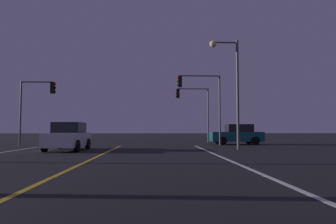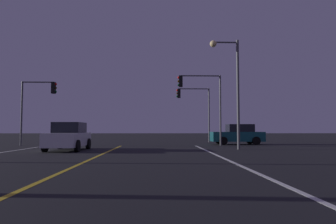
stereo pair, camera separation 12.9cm
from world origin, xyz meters
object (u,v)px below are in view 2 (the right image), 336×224
traffic_light_far_right (193,102)px  street_lamp_right_far (231,79)px  traffic_light_near_right (200,93)px  car_oncoming (69,137)px  traffic_light_near_left (39,98)px  car_crossing_side (238,135)px

traffic_light_far_right → street_lamp_right_far: bearing=97.0°
traffic_light_near_right → street_lamp_right_far: street_lamp_right_far is taller
car_oncoming → traffic_light_near_left: size_ratio=0.86×
traffic_light_near_right → street_lamp_right_far: 4.99m
car_oncoming → street_lamp_right_far: bearing=92.7°
car_crossing_side → traffic_light_near_left: (-16.03, -1.49, 2.91)m
traffic_light_near_right → traffic_light_far_right: (0.08, 5.50, -0.23)m
traffic_light_near_left → street_lamp_right_far: bearing=-18.9°
traffic_light_near_right → traffic_light_far_right: 5.51m
car_oncoming → traffic_light_far_right: (8.85, 10.77, 3.12)m
car_crossing_side → traffic_light_near_left: 16.36m
car_crossing_side → traffic_light_near_right: bearing=23.8°
car_crossing_side → street_lamp_right_far: size_ratio=0.61×
traffic_light_near_right → car_oncoming: bearing=31.0°
traffic_light_near_right → traffic_light_far_right: traffic_light_near_right is taller
car_crossing_side → traffic_light_near_right: (-3.37, -1.49, 3.34)m
car_crossing_side → traffic_light_far_right: size_ratio=0.81×
traffic_light_far_right → street_lamp_right_far: street_lamp_right_far is taller
traffic_light_near_left → traffic_light_far_right: bearing=23.3°
car_oncoming → traffic_light_near_left: traffic_light_near_left is taller
traffic_light_near_right → traffic_light_near_left: bearing=0.0°
car_oncoming → street_lamp_right_far: size_ratio=0.61×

